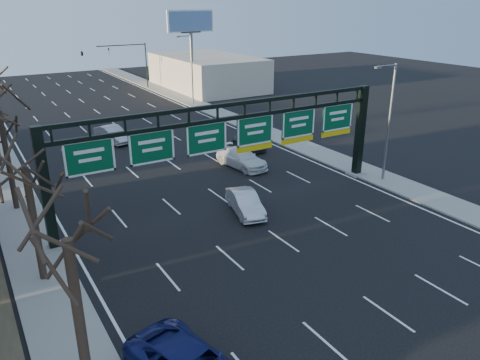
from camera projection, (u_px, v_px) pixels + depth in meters
ground at (304, 256)px, 25.95m from camera, size 160.00×160.00×0.00m
sidewalk_left at (8, 185)px, 35.68m from camera, size 3.00×120.00×0.12m
sidewalk_right at (280, 137)px, 48.08m from camera, size 3.00×120.00×0.12m
lane_markings at (164, 158)px, 41.90m from camera, size 21.60×120.00×0.01m
sign_gantry at (233, 140)px, 30.74m from camera, size 24.60×1.20×7.20m
building_right_distant at (207, 72)px, 74.60m from camera, size 12.00×20.00×5.00m
tree_near at (62, 209)px, 13.87m from camera, size 3.60×3.60×8.86m
tree_gantry at (21, 145)px, 21.18m from camera, size 3.60×3.60×8.48m
streetlight_near at (389, 117)px, 34.94m from camera, size 2.15×0.22×9.00m
streetlight_far at (191, 66)px, 62.05m from camera, size 2.15×0.22×9.00m
billboard_right at (191, 32)px, 65.82m from camera, size 7.00×0.50×12.00m
traffic_signal_mast at (107, 55)px, 70.58m from camera, size 10.16×0.54×7.00m
car_silver_sedan at (245, 203)px, 30.92m from camera, size 2.52×4.64×1.45m
car_white_wagon at (241, 158)px, 39.50m from camera, size 2.88×5.52×1.53m
car_grey_far at (249, 142)px, 44.23m from camera, size 1.76×4.20×1.42m
car_silver_distant at (113, 134)px, 46.42m from camera, size 2.64×5.07×1.59m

